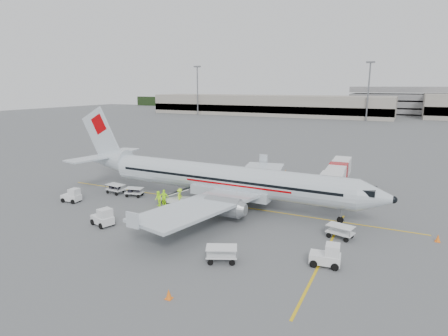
{
  "coord_description": "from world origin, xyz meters",
  "views": [
    {
      "loc": [
        18.91,
        -37.01,
        13.36
      ],
      "look_at": [
        0.0,
        2.0,
        3.8
      ],
      "focal_mm": 30.0,
      "sensor_mm": 36.0,
      "label": 1
    }
  ],
  "objects_px": {
    "belt_loader": "(176,193)",
    "tug_mid": "(102,216)",
    "aircraft": "(225,160)",
    "tug_fore": "(325,255)",
    "jet_bridge": "(338,178)",
    "tug_aft": "(71,195)"
  },
  "relations": [
    {
      "from": "tug_fore",
      "to": "tug_aft",
      "type": "relative_size",
      "value": 1.07
    },
    {
      "from": "aircraft",
      "to": "tug_aft",
      "type": "relative_size",
      "value": 17.9
    },
    {
      "from": "belt_loader",
      "to": "tug_aft",
      "type": "distance_m",
      "value": 12.36
    },
    {
      "from": "aircraft",
      "to": "tug_fore",
      "type": "bearing_deg",
      "value": -36.0
    },
    {
      "from": "belt_loader",
      "to": "tug_mid",
      "type": "bearing_deg",
      "value": -122.05
    },
    {
      "from": "jet_bridge",
      "to": "aircraft",
      "type": "bearing_deg",
      "value": -138.08
    },
    {
      "from": "jet_bridge",
      "to": "tug_fore",
      "type": "height_order",
      "value": "jet_bridge"
    },
    {
      "from": "jet_bridge",
      "to": "tug_aft",
      "type": "xyz_separation_m",
      "value": [
        -27.5,
        -17.35,
        -1.12
      ]
    },
    {
      "from": "aircraft",
      "to": "tug_mid",
      "type": "relative_size",
      "value": 16.43
    },
    {
      "from": "tug_aft",
      "to": "jet_bridge",
      "type": "bearing_deg",
      "value": 26.66
    },
    {
      "from": "aircraft",
      "to": "belt_loader",
      "type": "xyz_separation_m",
      "value": [
        -5.45,
        -1.92,
        -4.01
      ]
    },
    {
      "from": "tug_fore",
      "to": "tug_mid",
      "type": "height_order",
      "value": "tug_mid"
    },
    {
      "from": "jet_bridge",
      "to": "tug_aft",
      "type": "height_order",
      "value": "jet_bridge"
    },
    {
      "from": "jet_bridge",
      "to": "tug_mid",
      "type": "relative_size",
      "value": 6.41
    },
    {
      "from": "aircraft",
      "to": "tug_fore",
      "type": "height_order",
      "value": "aircraft"
    },
    {
      "from": "aircraft",
      "to": "tug_fore",
      "type": "distance_m",
      "value": 17.14
    },
    {
      "from": "belt_loader",
      "to": "tug_fore",
      "type": "height_order",
      "value": "belt_loader"
    },
    {
      "from": "belt_loader",
      "to": "tug_mid",
      "type": "xyz_separation_m",
      "value": [
        -2.58,
        -9.08,
        -0.32
      ]
    },
    {
      "from": "aircraft",
      "to": "belt_loader",
      "type": "height_order",
      "value": "aircraft"
    },
    {
      "from": "tug_fore",
      "to": "aircraft",
      "type": "bearing_deg",
      "value": 136.2
    },
    {
      "from": "tug_aft",
      "to": "tug_fore",
      "type": "bearing_deg",
      "value": -11.6
    },
    {
      "from": "tug_mid",
      "to": "aircraft",
      "type": "bearing_deg",
      "value": 70.64
    }
  ]
}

